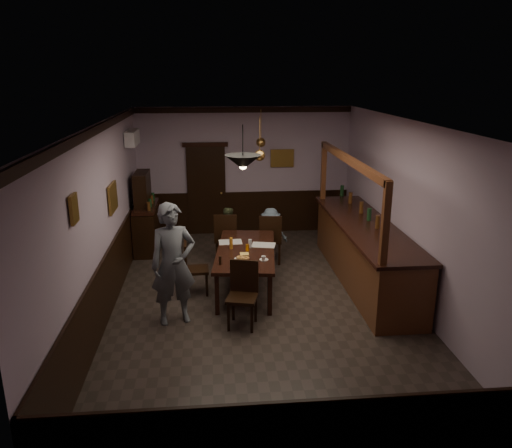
{
  "coord_description": "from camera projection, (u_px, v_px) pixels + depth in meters",
  "views": [
    {
      "loc": [
        -0.79,
        -7.62,
        3.74
      ],
      "look_at": [
        -0.01,
        0.84,
        1.15
      ],
      "focal_mm": 35.0,
      "sensor_mm": 36.0,
      "label": 1
    }
  ],
  "objects": [
    {
      "name": "picture_left_large",
      "position": [
        113.0,
        198.0,
        8.47
      ],
      "size": [
        0.04,
        0.62,
        0.48
      ],
      "color": "olive",
      "rests_on": "ground"
    },
    {
      "name": "beer_glass",
      "position": [
        231.0,
        243.0,
        8.79
      ],
      "size": [
        0.06,
        0.06,
        0.2
      ],
      "primitive_type": "cylinder",
      "color": "#BF721E",
      "rests_on": "dining_table"
    },
    {
      "name": "room",
      "position": [
        261.0,
        218.0,
        7.98
      ],
      "size": [
        5.01,
        8.01,
        3.01
      ],
      "color": "#2D2621",
      "rests_on": "ground"
    },
    {
      "name": "newspaper_left",
      "position": [
        230.0,
        242.0,
        9.15
      ],
      "size": [
        0.43,
        0.31,
        0.01
      ],
      "primitive_type": "cube",
      "rotation": [
        0.0,
        0.0,
        0.03
      ],
      "color": "silver",
      "rests_on": "dining_table"
    },
    {
      "name": "pastry_ring_b",
      "position": [
        246.0,
        258.0,
        8.27
      ],
      "size": [
        0.13,
        0.13,
        0.04
      ],
      "primitive_type": "torus",
      "color": "#C68C47",
      "rests_on": "pastry_plate"
    },
    {
      "name": "picture_back",
      "position": [
        282.0,
        158.0,
        11.75
      ],
      "size": [
        0.55,
        0.04,
        0.42
      ],
      "color": "olive",
      "rests_on": "ground"
    },
    {
      "name": "chair_far_right",
      "position": [
        271.0,
        237.0,
        10.05
      ],
      "size": [
        0.5,
        0.5,
        1.03
      ],
      "rotation": [
        0.0,
        0.0,
        3.0
      ],
      "color": "black",
      "rests_on": "ground"
    },
    {
      "name": "pastry_ring_a",
      "position": [
        240.0,
        257.0,
        8.3
      ],
      "size": [
        0.13,
        0.13,
        0.04
      ],
      "primitive_type": "torus",
      "color": "#C68C47",
      "rests_on": "pastry_plate"
    },
    {
      "name": "chair_near",
      "position": [
        243.0,
        291.0,
        7.59
      ],
      "size": [
        0.53,
        0.53,
        1.01
      ],
      "rotation": [
        0.0,
        0.0,
        -0.25
      ],
      "color": "black",
      "rests_on": "ground"
    },
    {
      "name": "sideboard",
      "position": [
        146.0,
        219.0,
        10.79
      ],
      "size": [
        0.47,
        1.3,
        1.72
      ],
      "color": "black",
      "rests_on": "ground"
    },
    {
      "name": "pendant_brass_mid",
      "position": [
        260.0,
        156.0,
        9.01
      ],
      "size": [
        0.2,
        0.2,
        0.81
      ],
      "color": "#BF8C3F",
      "rests_on": "ground"
    },
    {
      "name": "dining_table",
      "position": [
        246.0,
        253.0,
        8.81
      ],
      "size": [
        1.24,
        2.3,
        0.75
      ],
      "rotation": [
        0.0,
        0.0,
        -0.11
      ],
      "color": "black",
      "rests_on": "ground"
    },
    {
      "name": "pendant_iron",
      "position": [
        243.0,
        162.0,
        7.53
      ],
      "size": [
        0.56,
        0.56,
        0.67
      ],
      "color": "black",
      "rests_on": "ground"
    },
    {
      "name": "pendant_brass_far",
      "position": [
        261.0,
        143.0,
        10.69
      ],
      "size": [
        0.2,
        0.2,
        0.81
      ],
      "color": "#BF8C3F",
      "rests_on": "ground"
    },
    {
      "name": "saucer",
      "position": [
        264.0,
        260.0,
        8.29
      ],
      "size": [
        0.15,
        0.15,
        0.01
      ],
      "primitive_type": "cylinder",
      "color": "white",
      "rests_on": "dining_table"
    },
    {
      "name": "person_seated_right",
      "position": [
        271.0,
        233.0,
        10.32
      ],
      "size": [
        0.71,
        0.42,
        1.08
      ],
      "primitive_type": "imported",
      "rotation": [
        0.0,
        0.0,
        3.12
      ],
      "color": "slate",
      "rests_on": "ground"
    },
    {
      "name": "chair_far_left",
      "position": [
        226.0,
        236.0,
        10.06
      ],
      "size": [
        0.51,
        0.51,
        1.05
      ],
      "rotation": [
        0.0,
        0.0,
        3.02
      ],
      "color": "black",
      "rests_on": "ground"
    },
    {
      "name": "person_standing",
      "position": [
        173.0,
        264.0,
        7.56
      ],
      "size": [
        0.79,
        0.63,
        1.91
      ],
      "primitive_type": "imported",
      "rotation": [
        0.0,
        0.0,
        0.28
      ],
      "color": "slate",
      "rests_on": "ground"
    },
    {
      "name": "ac_unit",
      "position": [
        132.0,
        138.0,
        10.26
      ],
      "size": [
        0.2,
        0.85,
        0.3
      ],
      "color": "white",
      "rests_on": "ground"
    },
    {
      "name": "napkin",
      "position": [
        244.0,
        254.0,
        8.57
      ],
      "size": [
        0.17,
        0.17,
        0.0
      ],
      "primitive_type": "cube",
      "rotation": [
        0.0,
        0.0,
        -0.11
      ],
      "color": "#FFD05D",
      "rests_on": "dining_table"
    },
    {
      "name": "pastry_plate",
      "position": [
        241.0,
        259.0,
        8.31
      ],
      "size": [
        0.22,
        0.22,
        0.01
      ],
      "primitive_type": "cylinder",
      "color": "white",
      "rests_on": "dining_table"
    },
    {
      "name": "picture_left_small",
      "position": [
        74.0,
        209.0,
        6.05
      ],
      "size": [
        0.04,
        0.28,
        0.36
      ],
      "color": "olive",
      "rests_on": "ground"
    },
    {
      "name": "coffee_cup",
      "position": [
        263.0,
        258.0,
        8.23
      ],
      "size": [
        0.09,
        0.09,
        0.07
      ],
      "primitive_type": "imported",
      "rotation": [
        0.0,
        0.0,
        -0.11
      ],
      "color": "white",
      "rests_on": "saucer"
    },
    {
      "name": "water_glass",
      "position": [
        250.0,
        244.0,
        8.86
      ],
      "size": [
        0.06,
        0.06,
        0.15
      ],
      "primitive_type": "cylinder",
      "color": "silver",
      "rests_on": "dining_table"
    },
    {
      "name": "pepper_mill",
      "position": [
        220.0,
        260.0,
        8.08
      ],
      "size": [
        0.04,
        0.04,
        0.14
      ],
      "primitive_type": "cylinder",
      "color": "black",
      "rests_on": "dining_table"
    },
    {
      "name": "bar_counter",
      "position": [
        364.0,
        251.0,
        9.17
      ],
      "size": [
        0.97,
        4.18,
        2.34
      ],
      "color": "#522916",
      "rests_on": "ground"
    },
    {
      "name": "person_seated_left",
      "position": [
        227.0,
        233.0,
        10.34
      ],
      "size": [
        0.54,
        0.43,
        1.09
      ],
      "primitive_type": "imported",
      "rotation": [
        0.0,
        0.0,
        3.11
      ],
      "color": "#454E2F",
      "rests_on": "ground"
    },
    {
      "name": "newspaper_right",
      "position": [
        263.0,
        245.0,
        9.0
      ],
      "size": [
        0.48,
        0.38,
        0.01
      ],
      "primitive_type": "cube",
      "rotation": [
        0.0,
        0.0,
        -0.22
      ],
      "color": "silver",
      "rests_on": "dining_table"
    },
    {
      "name": "door_back",
      "position": [
        206.0,
        191.0,
        11.8
      ],
      "size": [
        0.9,
        0.06,
        2.1
      ],
      "primitive_type": "cube",
      "color": "black",
      "rests_on": "ground"
    },
    {
      "name": "chair_side",
      "position": [
        192.0,
        266.0,
        8.68
      ],
      "size": [
        0.42,
        0.42,
        0.94
      ],
      "rotation": [
        0.0,
        0.0,
        1.6
      ],
      "color": "black",
      "rests_on": "ground"
    },
    {
      "name": "soda_can",
      "position": [
        247.0,
        248.0,
        8.69
      ],
      "size": [
        0.07,
        0.07,
        0.12
      ],
      "primitive_type": "cylinder",
      "color": "orange",
      "rests_on": "dining_table"
    }
  ]
}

